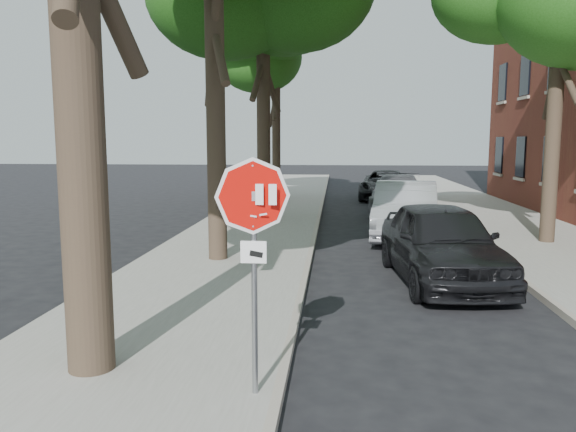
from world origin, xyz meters
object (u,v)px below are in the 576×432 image
car_c (398,195)px  tree_far (276,47)px  car_a (441,242)px  car_d (386,185)px  stop_sign (254,231)px  car_b (405,210)px

car_c → tree_far: bearing=144.1°
car_a → car_d: size_ratio=0.94×
car_a → stop_sign: bearing=-123.2°
car_a → car_c: 10.71m
car_b → car_d: (0.37, 10.97, -0.12)m
tree_far → car_b: 12.99m
car_a → tree_far: bearing=102.9°
stop_sign → car_b: 11.40m
tree_far → car_a: tree_far is taller
tree_far → car_a: 17.43m
tree_far → car_d: (5.32, 0.80, -6.50)m
stop_sign → car_a: 6.58m
stop_sign → tree_far: size_ratio=0.28×
stop_sign → car_a: stop_sign is taller
car_a → car_c: bearing=83.3°
car_c → car_d: car_c is taller
car_a → car_b: car_b is taller
car_a → car_b: size_ratio=0.95×
stop_sign → car_b: stop_sign is taller
car_b → car_c: size_ratio=0.96×
car_b → tree_far: bearing=123.4°
tree_far → car_d: 8.44m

